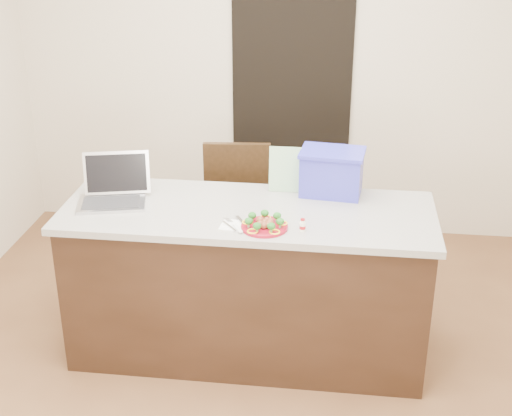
# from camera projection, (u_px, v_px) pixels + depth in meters

# --- Properties ---
(ground) EXTENTS (4.00, 4.00, 0.00)m
(ground) POSITION_uv_depth(u_px,v_px,m) (242.00, 374.00, 4.07)
(ground) COLOR brown
(ground) RESTS_ON ground
(room_shell) EXTENTS (4.00, 4.00, 4.00)m
(room_shell) POSITION_uv_depth(u_px,v_px,m) (240.00, 98.00, 3.40)
(room_shell) COLOR white
(room_shell) RESTS_ON ground
(doorway) EXTENTS (0.90, 0.02, 2.00)m
(doorway) POSITION_uv_depth(u_px,v_px,m) (291.00, 108.00, 5.44)
(doorway) COLOR black
(doorway) RESTS_ON ground
(island) EXTENTS (2.06, 0.76, 0.92)m
(island) POSITION_uv_depth(u_px,v_px,m) (248.00, 282.00, 4.11)
(island) COLOR black
(island) RESTS_ON ground
(plate) EXTENTS (0.25, 0.25, 0.02)m
(plate) POSITION_uv_depth(u_px,v_px,m) (264.00, 227.00, 3.70)
(plate) COLOR maroon
(plate) RESTS_ON island
(meatballs) EXTENTS (0.10, 0.10, 0.04)m
(meatballs) POSITION_uv_depth(u_px,v_px,m) (265.00, 222.00, 3.69)
(meatballs) COLOR brown
(meatballs) RESTS_ON plate
(broccoli) EXTENTS (0.21, 0.21, 0.04)m
(broccoli) POSITION_uv_depth(u_px,v_px,m) (264.00, 220.00, 3.68)
(broccoli) COLOR #154F15
(broccoli) RESTS_ON plate
(pepper_rings) EXTENTS (0.24, 0.23, 0.01)m
(pepper_rings) POSITION_uv_depth(u_px,v_px,m) (264.00, 225.00, 3.70)
(pepper_rings) COLOR yellow
(pepper_rings) RESTS_ON plate
(napkin) EXTENTS (0.14, 0.14, 0.01)m
(napkin) POSITION_uv_depth(u_px,v_px,m) (234.00, 225.00, 3.73)
(napkin) COLOR white
(napkin) RESTS_ON island
(fork) EXTENTS (0.09, 0.16, 0.00)m
(fork) POSITION_uv_depth(u_px,v_px,m) (230.00, 223.00, 3.74)
(fork) COLOR silver
(fork) RESTS_ON napkin
(knife) EXTENTS (0.07, 0.21, 0.01)m
(knife) POSITION_uv_depth(u_px,v_px,m) (239.00, 226.00, 3.70)
(knife) COLOR silver
(knife) RESTS_ON napkin
(yogurt_bottle) EXTENTS (0.03, 0.03, 0.07)m
(yogurt_bottle) POSITION_uv_depth(u_px,v_px,m) (303.00, 226.00, 3.66)
(yogurt_bottle) COLOR white
(yogurt_bottle) RESTS_ON island
(laptop) EXTENTS (0.42, 0.37, 0.26)m
(laptop) POSITION_uv_depth(u_px,v_px,m) (114.00, 188.00, 4.01)
(laptop) COLOR #ACABB0
(laptop) RESTS_ON island
(leaflet) EXTENTS (0.19, 0.04, 0.26)m
(leaflet) POSITION_uv_depth(u_px,v_px,m) (285.00, 169.00, 4.11)
(leaflet) COLOR silver
(leaflet) RESTS_ON island
(blue_box) EXTENTS (0.38, 0.30, 0.26)m
(blue_box) POSITION_uv_depth(u_px,v_px,m) (332.00, 172.00, 4.08)
(blue_box) COLOR #3232B4
(blue_box) RESTS_ON island
(chair) EXTENTS (0.48, 0.48, 1.01)m
(chair) POSITION_uv_depth(u_px,v_px,m) (235.00, 210.00, 4.74)
(chair) COLOR #34200F
(chair) RESTS_ON ground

